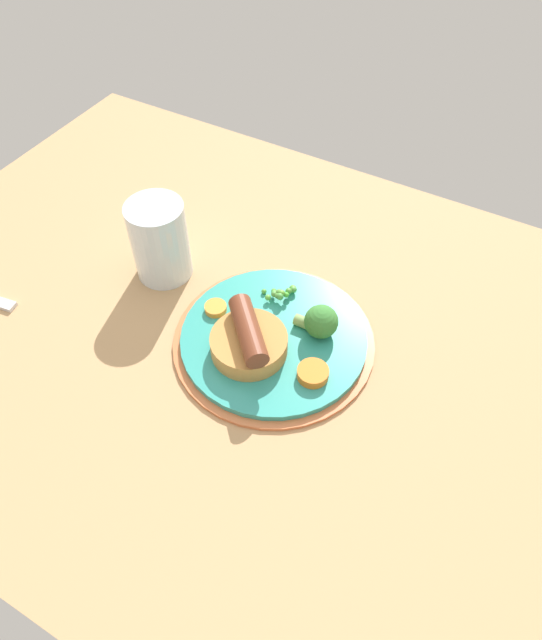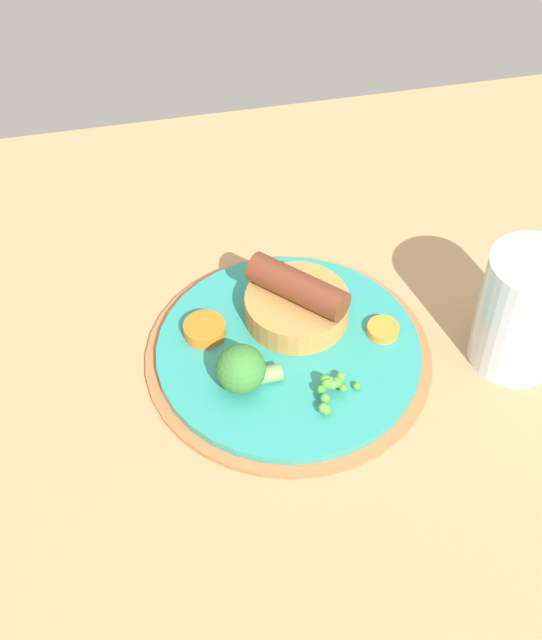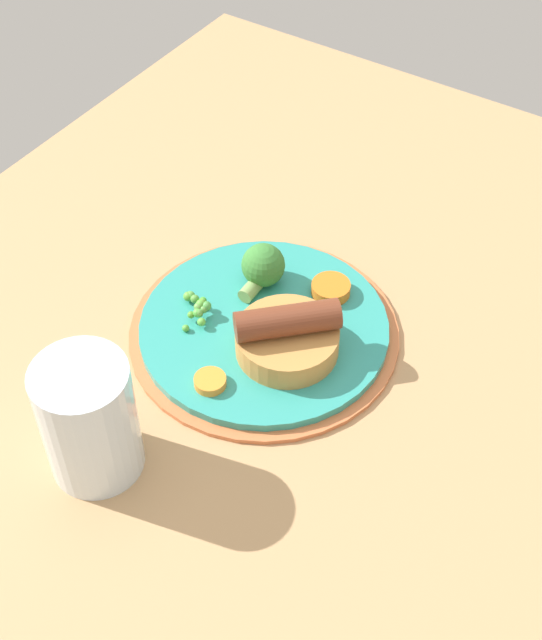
% 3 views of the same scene
% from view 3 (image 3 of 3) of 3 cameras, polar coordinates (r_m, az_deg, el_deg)
% --- Properties ---
extents(dining_table, '(1.10, 0.80, 0.03)m').
position_cam_3_polar(dining_table, '(0.86, -2.20, -3.57)').
color(dining_table, tan).
rests_on(dining_table, ground).
extents(dinner_plate, '(0.26, 0.26, 0.01)m').
position_cam_3_polar(dinner_plate, '(0.86, -0.23, -0.77)').
color(dinner_plate, '#CC6B3D').
rests_on(dinner_plate, dining_table).
extents(sausage_pudding, '(0.10, 0.10, 0.05)m').
position_cam_3_polar(sausage_pudding, '(0.82, 1.04, -1.00)').
color(sausage_pudding, '#BC8442').
rests_on(sausage_pudding, dinner_plate).
extents(pea_pile, '(0.04, 0.04, 0.02)m').
position_cam_3_polar(pea_pile, '(0.86, -4.71, 0.88)').
color(pea_pile, green).
rests_on(pea_pile, dinner_plate).
extents(broccoli_floret_near, '(0.06, 0.04, 0.04)m').
position_cam_3_polar(broccoli_floret_near, '(0.89, -0.55, 3.44)').
color(broccoli_floret_near, '#387A33').
rests_on(broccoli_floret_near, dinner_plate).
extents(carrot_slice_0, '(0.04, 0.04, 0.01)m').
position_cam_3_polar(carrot_slice_0, '(0.81, -3.67, -4.07)').
color(carrot_slice_0, orange).
rests_on(carrot_slice_0, dinner_plate).
extents(carrot_slice_1, '(0.05, 0.05, 0.01)m').
position_cam_3_polar(carrot_slice_1, '(0.89, 3.85, 2.01)').
color(carrot_slice_1, orange).
rests_on(carrot_slice_1, dinner_plate).
extents(drinking_glass, '(0.08, 0.08, 0.12)m').
position_cam_3_polar(drinking_glass, '(0.75, -11.58, -6.28)').
color(drinking_glass, silver).
rests_on(drinking_glass, dining_table).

